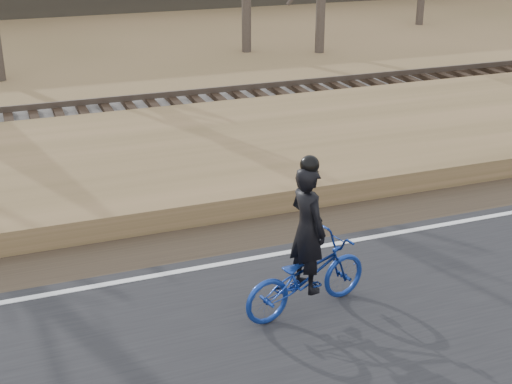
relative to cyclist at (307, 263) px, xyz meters
name	(u,v)px	position (x,y,z in m)	size (l,w,h in m)	color
ground	(85,299)	(-2.91, 1.50, -0.80)	(120.00, 120.00, 0.00)	#95724C
edge_line	(83,288)	(-2.91, 1.70, -0.73)	(120.00, 0.12, 0.01)	silver
shoulder	(74,262)	(-2.91, 2.70, -0.78)	(120.00, 1.60, 0.04)	#473A2B
embankment	(53,186)	(-2.91, 5.70, -0.58)	(120.00, 5.00, 0.44)	#95724C
ballast	(37,132)	(-2.91, 9.50, -0.57)	(120.00, 3.00, 0.45)	slate
railroad	(35,120)	(-2.91, 9.50, -0.27)	(120.00, 2.40, 0.29)	black
cyclist	(307,263)	(0.00, 0.00, 0.00)	(2.12, 1.11, 2.33)	navy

